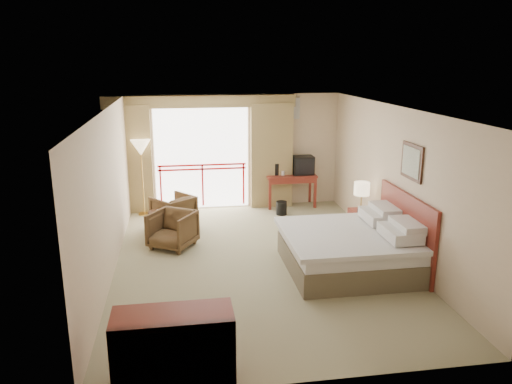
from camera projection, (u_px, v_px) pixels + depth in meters
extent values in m
plane|color=gray|center=(259.00, 261.00, 8.93)|extent=(7.00, 7.00, 0.00)
plane|color=white|center=(259.00, 109.00, 8.23)|extent=(7.00, 7.00, 0.00)
plane|color=beige|center=(235.00, 151.00, 11.92)|extent=(5.00, 0.00, 5.00)
plane|color=beige|center=(312.00, 271.00, 5.24)|extent=(5.00, 0.00, 5.00)
plane|color=beige|center=(109.00, 194.00, 8.21)|extent=(0.00, 7.00, 7.00)
plane|color=beige|center=(396.00, 182.00, 8.96)|extent=(0.00, 7.00, 7.00)
plane|color=white|center=(202.00, 159.00, 11.82)|extent=(2.40, 0.00, 2.40)
cube|color=red|center=(202.00, 169.00, 11.86)|extent=(2.09, 0.03, 0.04)
cube|color=red|center=(202.00, 165.00, 11.84)|extent=(2.09, 0.03, 0.04)
cube|color=red|center=(161.00, 187.00, 11.82)|extent=(0.04, 0.03, 1.00)
cube|color=red|center=(203.00, 185.00, 11.97)|extent=(0.04, 0.03, 1.00)
cube|color=red|center=(244.00, 184.00, 12.12)|extent=(0.04, 0.03, 1.00)
cube|color=olive|center=(130.00, 160.00, 11.43)|extent=(1.00, 0.26, 2.50)
cube|color=olive|center=(271.00, 156.00, 11.93)|extent=(1.00, 0.26, 2.50)
cube|color=olive|center=(200.00, 101.00, 11.37)|extent=(4.40, 0.22, 0.28)
cube|color=silver|center=(289.00, 108.00, 11.82)|extent=(0.50, 0.04, 0.50)
cube|color=brown|center=(348.00, 258.00, 8.53)|extent=(2.05, 2.00, 0.40)
cube|color=silver|center=(349.00, 242.00, 8.45)|extent=(2.01, 1.96, 0.22)
cube|color=silver|center=(346.00, 235.00, 8.41)|extent=(2.09, 2.06, 0.08)
cube|color=silver|center=(400.00, 233.00, 8.05)|extent=(0.50, 0.75, 0.18)
cube|color=silver|center=(379.00, 216.00, 8.91)|extent=(0.50, 0.75, 0.18)
cube|color=silver|center=(408.00, 225.00, 8.04)|extent=(0.40, 0.70, 0.14)
cube|color=silver|center=(386.00, 209.00, 8.90)|extent=(0.40, 0.70, 0.14)
cube|color=maroon|center=(405.00, 230.00, 8.56)|extent=(0.06, 2.10, 1.30)
cube|color=black|center=(412.00, 162.00, 8.25)|extent=(0.03, 0.72, 0.60)
cube|color=silver|center=(411.00, 162.00, 8.25)|extent=(0.01, 0.60, 0.48)
cube|color=maroon|center=(361.00, 224.00, 9.96)|extent=(0.41, 0.49, 0.59)
cylinder|color=tan|center=(361.00, 208.00, 9.92)|extent=(0.13, 0.13, 0.04)
cylinder|color=tan|center=(361.00, 200.00, 9.88)|extent=(0.03, 0.03, 0.33)
cylinder|color=#FFE5B2|center=(362.00, 189.00, 9.82)|extent=(0.31, 0.31, 0.25)
cube|color=black|center=(362.00, 211.00, 9.72)|extent=(0.21, 0.19, 0.08)
cube|color=maroon|center=(291.00, 175.00, 12.05)|extent=(1.20, 0.58, 0.05)
cube|color=maroon|center=(270.00, 195.00, 11.83)|extent=(0.06, 0.06, 0.74)
cube|color=maroon|center=(315.00, 193.00, 11.99)|extent=(0.06, 0.06, 0.74)
cube|color=maroon|center=(266.00, 189.00, 12.31)|extent=(0.06, 0.06, 0.74)
cube|color=maroon|center=(310.00, 188.00, 12.47)|extent=(0.06, 0.06, 0.74)
cube|color=maroon|center=(288.00, 185.00, 12.37)|extent=(1.10, 0.03, 0.55)
cube|color=maroon|center=(293.00, 181.00, 11.82)|extent=(1.10, 0.03, 0.12)
cube|color=black|center=(303.00, 165.00, 12.03)|extent=(0.49, 0.38, 0.45)
cube|color=black|center=(305.00, 167.00, 11.85)|extent=(0.45, 0.02, 0.36)
cylinder|color=black|center=(277.00, 169.00, 11.95)|extent=(0.13, 0.13, 0.29)
cylinder|color=white|center=(283.00, 173.00, 11.95)|extent=(0.09, 0.09, 0.11)
cylinder|color=black|center=(281.00, 208.00, 11.52)|extent=(0.32, 0.32, 0.31)
imported|color=#47311D|center=(174.00, 227.00, 10.72)|extent=(1.06, 1.06, 0.70)
imported|color=#47311D|center=(173.00, 247.00, 9.57)|extent=(1.05, 1.06, 0.71)
cylinder|color=black|center=(159.00, 212.00, 10.10)|extent=(0.46, 0.46, 0.04)
cylinder|color=black|center=(160.00, 224.00, 10.16)|extent=(0.05, 0.05, 0.46)
cylinder|color=black|center=(160.00, 234.00, 10.22)|extent=(0.33, 0.33, 0.03)
imported|color=white|center=(159.00, 212.00, 10.09)|extent=(0.24, 0.26, 0.02)
cylinder|color=tan|center=(145.00, 214.00, 11.56)|extent=(0.28, 0.28, 0.03)
cylinder|color=tan|center=(143.00, 183.00, 11.37)|extent=(0.03, 0.03, 1.52)
cone|color=#FFE5B2|center=(141.00, 148.00, 11.16)|extent=(0.45, 0.45, 0.35)
cube|color=maroon|center=(174.00, 349.00, 5.45)|extent=(1.31, 0.55, 0.87)
cube|color=black|center=(174.00, 364.00, 5.19)|extent=(1.20, 0.02, 0.76)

